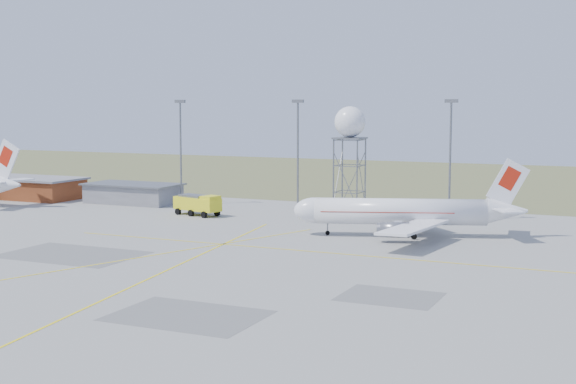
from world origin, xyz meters
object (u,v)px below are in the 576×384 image
at_px(radar_tower, 350,156).
at_px(fire_truck, 198,205).
at_px(baggage_tug, 24,197).
at_px(airliner_main, 404,212).

height_order(radar_tower, fire_truck, radar_tower).
distance_m(fire_truck, baggage_tug, 45.03).
height_order(airliner_main, baggage_tug, airliner_main).
distance_m(radar_tower, baggage_tug, 71.03).
xyz_separation_m(airliner_main, radar_tower, (-14.04, 14.72, 7.21)).
height_order(airliner_main, fire_truck, airliner_main).
height_order(fire_truck, baggage_tug, fire_truck).
relative_size(airliner_main, fire_truck, 3.45).
distance_m(airliner_main, fire_truck, 40.18).
relative_size(radar_tower, fire_truck, 1.97).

